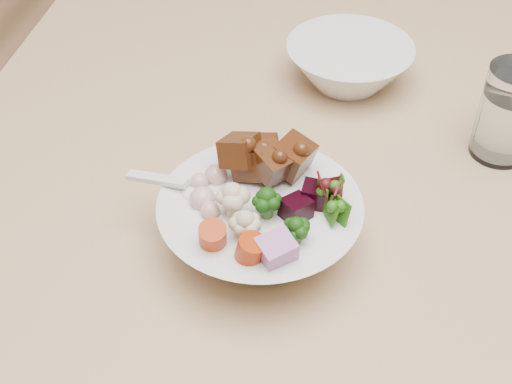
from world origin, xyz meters
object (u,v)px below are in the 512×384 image
chair_far (437,93)px  water_glass (507,116)px  food_bowl (262,221)px  side_bowl (349,64)px

chair_far → water_glass: water_glass is taller
chair_far → food_bowl: food_bowl is taller
water_glass → side_bowl: 0.22m
food_bowl → water_glass: bearing=39.5°
water_glass → chair_far: bearing=91.7°
side_bowl → food_bowl: bearing=-100.0°
chair_far → side_bowl: bearing=-123.9°
food_bowl → side_bowl: bearing=80.0°
chair_far → side_bowl: (-0.17, -0.51, 0.37)m
food_bowl → water_glass: size_ratio=1.77×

